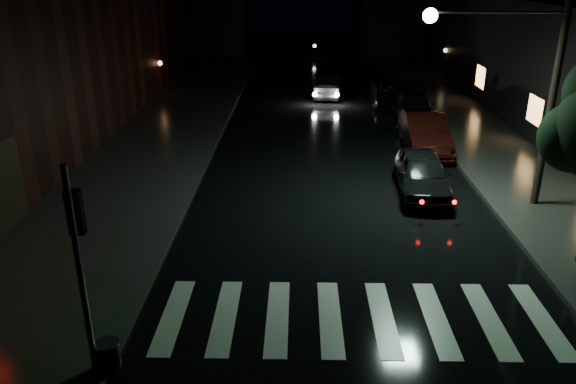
# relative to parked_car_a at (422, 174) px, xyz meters

# --- Properties ---
(ground) EXTENTS (120.00, 120.00, 0.00)m
(ground) POSITION_rel_parked_car_a_xyz_m (-5.97, -8.10, -0.73)
(ground) COLOR black
(ground) RESTS_ON ground
(sidewalk_left) EXTENTS (6.00, 44.00, 0.15)m
(sidewalk_left) POSITION_rel_parked_car_a_xyz_m (-10.97, 5.90, -0.65)
(sidewalk_left) COLOR #282826
(sidewalk_left) RESTS_ON ground
(sidewalk_right) EXTENTS (4.00, 44.00, 0.15)m
(sidewalk_right) POSITION_rel_parked_car_a_xyz_m (4.03, 5.90, -0.65)
(sidewalk_right) COLOR #282826
(sidewalk_right) RESTS_ON ground
(building_left) EXTENTS (10.00, 36.00, 7.00)m
(building_left) POSITION_rel_parked_car_a_xyz_m (-17.97, 7.90, 2.77)
(building_left) COLOR black
(building_left) RESTS_ON ground
(building_far_left) EXTENTS (14.00, 10.00, 8.00)m
(building_far_left) POSITION_rel_parked_car_a_xyz_m (-15.97, 36.90, 3.27)
(building_far_left) COLOR black
(building_far_left) RESTS_ON ground
(building_far_right) EXTENTS (14.00, 10.00, 7.00)m
(building_far_right) POSITION_rel_parked_car_a_xyz_m (8.03, 36.90, 2.77)
(building_far_right) COLOR black
(building_far_right) RESTS_ON ground
(crosswalk) EXTENTS (9.00, 3.00, 0.01)m
(crosswalk) POSITION_rel_parked_car_a_xyz_m (-2.97, -7.60, -0.72)
(crosswalk) COLOR beige
(crosswalk) RESTS_ON ground
(signal_pole_corner) EXTENTS (0.68, 0.61, 4.20)m
(signal_pole_corner) POSITION_rel_parked_car_a_xyz_m (-8.11, -9.56, 0.81)
(signal_pole_corner) COLOR slate
(signal_pole_corner) RESTS_ON ground
(utility_pole) EXTENTS (4.92, 0.44, 8.00)m
(utility_pole) POSITION_rel_parked_car_a_xyz_m (2.86, -1.10, 3.87)
(utility_pole) COLOR black
(utility_pole) RESTS_ON ground
(parked_car_a) EXTENTS (2.01, 4.38, 1.45)m
(parked_car_a) POSITION_rel_parked_car_a_xyz_m (0.00, 0.00, 0.00)
(parked_car_a) COLOR black
(parked_car_a) RESTS_ON ground
(parked_car_b) EXTENTS (1.88, 4.92, 1.60)m
(parked_car_b) POSITION_rel_parked_car_a_xyz_m (1.11, 5.06, 0.07)
(parked_car_b) COLOR black
(parked_car_b) RESTS_ON ground
(parked_car_c) EXTENTS (2.49, 4.94, 1.38)m
(parked_car_c) POSITION_rel_parked_car_a_xyz_m (1.63, 10.18, -0.04)
(parked_car_c) COLOR black
(parked_car_c) RESTS_ON ground
(parked_car_d) EXTENTS (2.30, 4.72, 1.29)m
(parked_car_d) POSITION_rel_parked_car_a_xyz_m (0.99, 13.60, -0.08)
(parked_car_d) COLOR black
(parked_car_d) RESTS_ON ground
(oncoming_car) EXTENTS (1.92, 4.33, 1.38)m
(oncoming_car) POSITION_rel_parked_car_a_xyz_m (-2.51, 15.80, -0.04)
(oncoming_car) COLOR black
(oncoming_car) RESTS_ON ground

